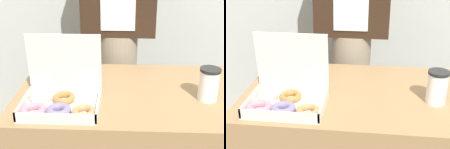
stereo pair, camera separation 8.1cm
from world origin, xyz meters
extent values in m
cube|color=silver|center=(-0.30, -0.17, 0.78)|extent=(0.31, 0.24, 0.01)
cube|color=silver|center=(-0.45, -0.17, 0.80)|extent=(0.01, 0.24, 0.04)
cube|color=silver|center=(-0.15, -0.17, 0.80)|extent=(0.01, 0.24, 0.04)
cube|color=silver|center=(-0.30, -0.29, 0.80)|extent=(0.31, 0.01, 0.04)
cube|color=silver|center=(-0.30, -0.06, 0.80)|extent=(0.31, 0.01, 0.04)
cube|color=silver|center=(-0.30, -0.06, 0.94)|extent=(0.31, 0.02, 0.24)
torus|color=pink|center=(-0.40, -0.23, 0.80)|extent=(0.14, 0.14, 0.03)
torus|color=silver|center=(-0.40, -0.12, 0.80)|extent=(0.11, 0.11, 0.03)
torus|color=slate|center=(-0.30, -0.23, 0.80)|extent=(0.14, 0.14, 0.03)
torus|color=#A87038|center=(-0.30, -0.12, 0.80)|extent=(0.14, 0.14, 0.03)
torus|color=#B27F4C|center=(-0.21, -0.23, 0.80)|extent=(0.12, 0.12, 0.03)
cylinder|color=white|center=(0.30, -0.06, 0.84)|extent=(0.08, 0.08, 0.13)
cylinder|color=black|center=(0.30, -0.06, 0.92)|extent=(0.09, 0.09, 0.01)
cylinder|color=gray|center=(-0.09, 0.51, 0.45)|extent=(0.23, 0.23, 0.90)
camera|label=1|loc=(-0.05, -1.27, 1.41)|focal=50.00mm
camera|label=2|loc=(0.03, -1.26, 1.41)|focal=50.00mm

